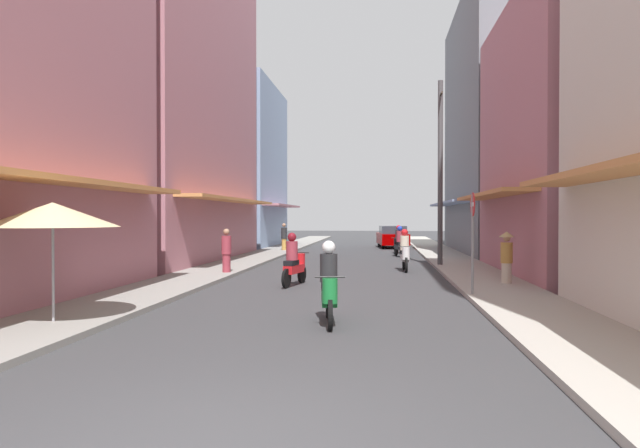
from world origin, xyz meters
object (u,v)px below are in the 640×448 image
object	(u,v)px
motorbike_red	(294,262)
motorbike_white	(405,252)
pedestrian_foreground	(284,238)
motorbike_black	(399,243)
vendor_umbrella	(53,215)
motorbike_silver	(399,241)
street_sign_no_entry	(473,230)
pedestrian_far	(507,256)
utility_pole	(440,172)
parked_car	(392,237)
pedestrian_crossing	(226,252)
motorbike_green	(329,287)

from	to	relation	value
motorbike_red	motorbike_white	bearing A→B (deg)	54.18
pedestrian_foreground	motorbike_black	bearing A→B (deg)	-25.48
motorbike_white	vendor_umbrella	size ratio (longest dim) A/B	0.77
motorbike_silver	street_sign_no_entry	xyz separation A→B (m)	(1.26, -16.63, 1.01)
pedestrian_far	vendor_umbrella	world-z (taller)	vendor_umbrella
vendor_umbrella	street_sign_no_entry	xyz separation A→B (m)	(8.25, 4.49, -0.36)
pedestrian_foreground	vendor_umbrella	xyz separation A→B (m)	(-0.39, -21.59, 1.24)
motorbike_silver	utility_pole	bearing A→B (deg)	-80.71
pedestrian_foreground	street_sign_no_entry	distance (m)	18.84
motorbike_red	utility_pole	distance (m)	8.64
parked_car	utility_pole	bearing A→B (deg)	-83.30
motorbike_white	street_sign_no_entry	xyz separation A→B (m)	(1.37, -6.76, 1.01)
motorbike_red	pedestrian_foreground	size ratio (longest dim) A/B	1.07
motorbike_silver	street_sign_no_entry	size ratio (longest dim) A/B	0.67
motorbike_black	pedestrian_crossing	world-z (taller)	pedestrian_crossing
motorbike_green	utility_pole	world-z (taller)	utility_pole
motorbike_white	pedestrian_far	xyz separation A→B (m)	(2.73, -4.40, 0.21)
street_sign_no_entry	vendor_umbrella	bearing A→B (deg)	-151.43
motorbike_black	vendor_umbrella	size ratio (longest dim) A/B	0.76
pedestrian_foreground	motorbike_green	bearing A→B (deg)	-77.41
parked_car	vendor_umbrella	distance (m)	27.45
motorbike_red	parked_car	distance (m)	20.37
motorbike_white	vendor_umbrella	bearing A→B (deg)	-121.44
motorbike_silver	pedestrian_crossing	size ratio (longest dim) A/B	1.09
parked_car	motorbike_white	bearing A→B (deg)	-89.47
parked_car	motorbike_green	bearing A→B (deg)	-93.89
parked_car	pedestrian_crossing	xyz separation A→B (m)	(-6.09, -17.62, 0.07)
motorbike_white	utility_pole	world-z (taller)	utility_pole
pedestrian_foreground	parked_car	bearing A→B (deg)	38.10
motorbike_white	parked_car	distance (m)	15.32
pedestrian_crossing	utility_pole	distance (m)	9.14
motorbike_silver	street_sign_no_entry	bearing A→B (deg)	-85.68
motorbike_green	vendor_umbrella	size ratio (longest dim) A/B	0.77
motorbike_silver	motorbike_white	size ratio (longest dim) A/B	0.98
motorbike_black	pedestrian_far	size ratio (longest dim) A/B	1.11
motorbike_green	utility_pole	size ratio (longest dim) A/B	0.24
motorbike_green	motorbike_black	distance (m)	17.63
vendor_umbrella	pedestrian_crossing	bearing A→B (deg)	85.83
motorbike_silver	pedestrian_crossing	world-z (taller)	pedestrian_crossing
motorbike_black	motorbike_white	distance (m)	7.24
motorbike_green	pedestrian_foreground	distance (m)	21.14
motorbike_silver	street_sign_no_entry	distance (m)	16.71
pedestrian_far	pedestrian_foreground	world-z (taller)	pedestrian_foreground
parked_car	pedestrian_crossing	size ratio (longest dim) A/B	2.61
motorbike_silver	motorbike_black	distance (m)	2.63
parked_car	vendor_umbrella	size ratio (longest dim) A/B	1.80
pedestrian_crossing	street_sign_no_entry	world-z (taller)	street_sign_no_entry
motorbike_black	street_sign_no_entry	bearing A→B (deg)	-84.47
pedestrian_crossing	street_sign_no_entry	bearing A→B (deg)	-30.36
pedestrian_crossing	motorbike_green	bearing A→B (deg)	-61.44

